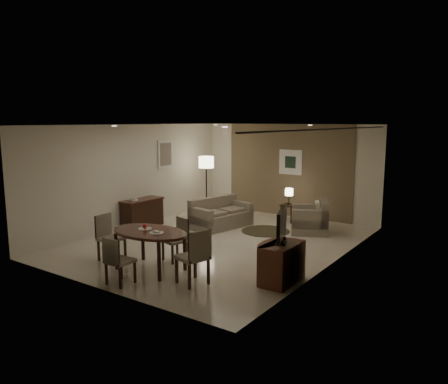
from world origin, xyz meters
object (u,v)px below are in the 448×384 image
Objects in this scene: console_desk at (142,213)px; chair_near at (120,260)px; dining_table at (150,250)px; armchair at (310,216)px; chair_left at (112,238)px; floor_lamp at (206,186)px; sofa at (221,213)px; tv_cabinet at (282,263)px; side_table at (289,213)px; chair_far at (175,240)px; chair_right at (192,256)px.

console_desk is 4.10m from chair_near.
chair_near is (0.10, -0.83, 0.05)m from dining_table.
console_desk is at bearing -88.20° from armchair.
chair_left is 0.52× the size of floor_lamp.
console_desk is 0.73× the size of sofa.
chair_near is at bearing -156.71° from sofa.
console_desk is 4.35m from armchair.
side_table is (-1.99, 4.27, -0.10)m from tv_cabinet.
sofa is (-0.84, 2.83, -0.04)m from chair_far.
armchair is at bearing -38.72° from side_table.
console_desk is at bearing 162.95° from tv_cabinet.
chair_left is at bearing -166.28° from tv_cabinet.
dining_table is (-2.35, -0.81, 0.03)m from tv_cabinet.
floor_lamp is (-4.43, 3.71, 0.53)m from tv_cabinet.
sofa is (-1.93, 3.61, -0.11)m from chair_right.
tv_cabinet is 3.51m from chair_left.
dining_table is at bearing -155.48° from sofa.
floor_lamp reaches higher than dining_table.
chair_near is 1.50m from chair_far.
tv_cabinet is 4.16m from sofa.
chair_far is at bearing -87.88° from chair_near.
dining_table is at bearing -42.33° from console_desk.
chair_right is 4.43m from armchair.
tv_cabinet is at bearing 19.04° from dining_table.
dining_table is 0.84m from chair_near.
armchair reaches higher than console_desk.
side_table is at bearing 43.69° from console_desk.
tv_cabinet is 1.05× the size of chair_far.
chair_right reaches higher than chair_far.
chair_far is 0.87× the size of chair_right.
dining_table is at bearing -94.11° from side_table.
chair_left is 3.53m from sofa.
chair_near is 5.93m from side_table.
console_desk is 2.09m from sofa.
sofa is at bearing 103.16° from dining_table.
chair_right is at bearing -81.88° from side_table.
sofa reaches higher than tv_cabinet.
side_table is (-0.74, 5.20, -0.24)m from chair_right.
chair_near reaches higher than armchair.
chair_left is at bearing -178.90° from dining_table.
console_desk is 4.38m from chair_right.
chair_near is 1.41m from chair_left.
chair_left reaches higher than armchair.
chair_right is (3.64, -2.43, 0.12)m from console_desk.
dining_table is 1.74× the size of chair_left.
dining_table is 0.67m from chair_far.
side_table is at bearing -154.30° from armchair.
chair_far reaches higher than console_desk.
sofa is at bearing -78.74° from chair_near.
dining_table is at bearing -65.29° from floor_lamp.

